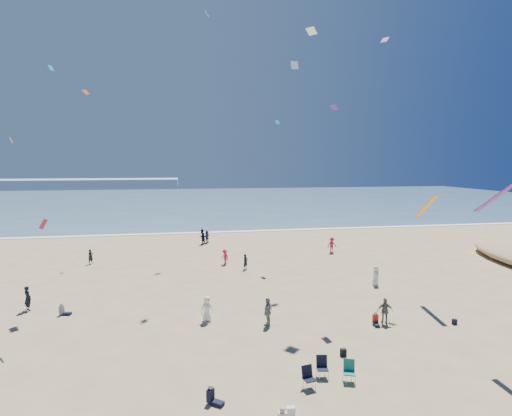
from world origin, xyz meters
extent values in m
cube|color=#476B84|center=(0.00, 95.00, 0.03)|extent=(220.00, 100.00, 0.06)
cube|color=white|center=(0.00, 45.00, 0.04)|extent=(220.00, 1.20, 0.08)
cube|color=#7A8EA8|center=(-60.00, 170.00, 1.60)|extent=(110.00, 20.00, 3.20)
imported|color=gray|center=(3.21, 10.48, 0.90)|extent=(0.97, 1.12, 1.81)
imported|color=black|center=(3.81, 23.88, 0.75)|extent=(0.65, 0.63, 1.51)
imported|color=black|center=(-11.34, 28.65, 0.76)|extent=(0.64, 0.65, 1.51)
imported|color=slate|center=(10.62, 9.46, 0.83)|extent=(1.05, 0.64, 1.67)
imported|color=white|center=(-0.54, 11.84, 0.82)|extent=(0.88, 0.64, 1.65)
imported|color=silver|center=(13.78, 17.00, 0.83)|extent=(0.54, 0.82, 1.67)
imported|color=red|center=(2.05, 26.21, 0.76)|extent=(1.01, 1.13, 1.52)
imported|color=navy|center=(0.85, 37.42, 0.81)|extent=(1.22, 1.52, 1.62)
imported|color=black|center=(-12.68, 15.92, 0.87)|extent=(0.74, 0.74, 1.74)
imported|color=#B71A3E|center=(14.61, 29.33, 0.88)|extent=(1.23, 0.82, 1.77)
imported|color=black|center=(0.20, 36.62, 0.97)|extent=(1.16, 1.19, 1.94)
cube|color=white|center=(2.25, 1.40, 0.20)|extent=(0.35, 0.20, 0.40)
cube|color=black|center=(6.34, 5.86, 0.19)|extent=(0.30, 0.22, 0.38)
cube|color=black|center=(14.94, 8.57, 0.17)|extent=(0.28, 0.18, 0.34)
cube|color=white|center=(7.82, 16.86, 20.07)|extent=(0.89, 0.91, 0.41)
cube|color=red|center=(-10.03, 11.78, 6.63)|extent=(0.68, 0.81, 0.54)
cube|color=white|center=(7.17, 19.19, 18.11)|extent=(0.60, 0.35, 0.67)
cube|color=#0B8ADE|center=(7.82, 27.82, 14.40)|extent=(0.48, 0.73, 0.36)
cube|color=#15A1D0|center=(-12.73, 24.04, 18.18)|extent=(0.37, 0.59, 0.43)
cube|color=white|center=(1.22, 37.65, 28.20)|extent=(0.54, 0.65, 0.65)
cube|color=#401989|center=(8.96, 14.79, 14.19)|extent=(0.48, 0.83, 0.36)
cube|color=#7B218A|center=(15.11, 19.41, 20.56)|extent=(0.76, 0.77, 0.49)
cube|color=yellow|center=(-18.51, 30.06, 12.41)|extent=(0.44, 0.55, 0.54)
cube|color=#F05915|center=(-9.22, 20.33, 15.67)|extent=(0.73, 0.92, 0.31)
cube|color=#5E238F|center=(14.09, 4.59, 8.65)|extent=(0.35, 3.14, 2.21)
cube|color=orange|center=(15.86, 13.55, 6.98)|extent=(0.35, 2.64, 1.87)
camera|label=1|loc=(-1.78, -13.21, 10.21)|focal=28.00mm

